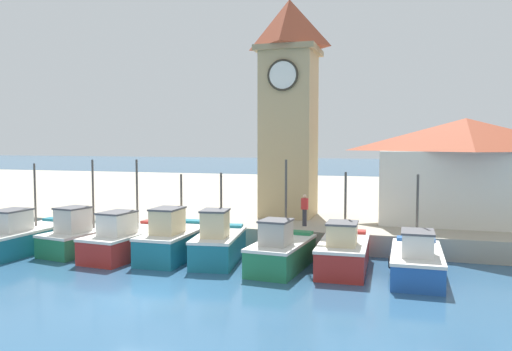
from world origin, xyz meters
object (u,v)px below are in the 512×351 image
clock_tower (289,102)px  dock_worker_near_tower (305,209)px  fishing_boat_mid_left (175,240)px  fishing_boat_right_inner (343,252)px  fishing_boat_left_outer (84,236)px  fishing_boat_right_outer (417,260)px  fishing_boat_left_inner (129,240)px  fishing_boat_mid_right (281,251)px  warehouse_right (465,169)px  fishing_boat_far_left (25,236)px  fishing_boat_center (218,244)px

clock_tower → dock_worker_near_tower: clock_tower is taller
fishing_boat_mid_left → fishing_boat_right_inner: size_ratio=1.08×
fishing_boat_left_outer → clock_tower: bearing=42.1°
fishing_boat_right_outer → dock_worker_near_tower: (-5.34, 4.62, 1.19)m
fishing_boat_mid_left → fishing_boat_left_inner: bearing=-172.5°
fishing_boat_mid_right → warehouse_right: bearing=47.6°
fishing_boat_far_left → fishing_boat_left_inner: (5.26, 0.62, 0.01)m
fishing_boat_left_inner → clock_tower: clock_tower is taller
fishing_boat_far_left → warehouse_right: 22.56m
clock_tower → fishing_boat_right_inner: bearing=-61.3°
fishing_boat_mid_left → fishing_boat_right_inner: 7.60m
fishing_boat_left_inner → fishing_boat_center: bearing=1.2°
fishing_boat_left_outer → fishing_boat_mid_left: bearing=1.3°
clock_tower → fishing_boat_left_outer: bearing=-137.9°
fishing_boat_left_outer → fishing_boat_right_inner: fishing_boat_left_outer is taller
fishing_boat_center → fishing_boat_mid_right: 2.97m
fishing_boat_center → warehouse_right: (10.80, 8.23, 3.03)m
fishing_boat_left_outer → fishing_boat_mid_left: size_ratio=0.94×
warehouse_right → fishing_boat_center: bearing=-142.7°
fishing_boat_center → fishing_boat_right_outer: size_ratio=0.89×
fishing_boat_right_outer → warehouse_right: warehouse_right is taller
fishing_boat_left_outer → warehouse_right: 19.76m
fishing_boat_left_outer → fishing_boat_right_outer: fishing_boat_left_outer is taller
fishing_boat_mid_left → dock_worker_near_tower: fishing_boat_mid_left is taller
fishing_boat_left_inner → warehouse_right: (15.22, 8.31, 3.10)m
fishing_boat_far_left → fishing_boat_mid_left: bearing=7.0°
fishing_boat_left_inner → fishing_boat_far_left: bearing=-173.2°
fishing_boat_center → clock_tower: 10.24m
fishing_boat_mid_right → fishing_boat_right_inner: fishing_boat_mid_right is taller
fishing_boat_right_outer → warehouse_right: 9.29m
clock_tower → dock_worker_near_tower: bearing=-63.4°
clock_tower → fishing_boat_center: bearing=-100.3°
fishing_boat_right_outer → clock_tower: clock_tower is taller
fishing_boat_left_outer → dock_worker_near_tower: size_ratio=2.87×
fishing_boat_left_inner → fishing_boat_mid_left: size_ratio=1.07×
fishing_boat_left_outer → fishing_boat_center: bearing=-0.8°
fishing_boat_far_left → dock_worker_near_tower: bearing=22.4°
fishing_boat_right_inner → clock_tower: size_ratio=0.33×
fishing_boat_left_inner → dock_worker_near_tower: 8.73m
warehouse_right → dock_worker_near_tower: size_ratio=5.52×
fishing_boat_far_left → warehouse_right: (20.48, 8.94, 3.11)m
fishing_boat_right_outer → clock_tower: size_ratio=0.35×
fishing_boat_mid_right → fishing_boat_center: bearing=172.2°
fishing_boat_left_outer → warehouse_right: warehouse_right is taller
fishing_boat_left_inner → fishing_boat_mid_left: bearing=7.5°
fishing_boat_mid_right → warehouse_right: size_ratio=0.51×
warehouse_right → fishing_boat_left_inner: bearing=-151.4°
fishing_boat_mid_left → fishing_boat_mid_right: 5.15m
fishing_boat_center → fishing_boat_right_outer: (8.28, -0.14, -0.14)m
fishing_boat_mid_left → dock_worker_near_tower: (5.12, 4.28, 1.05)m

